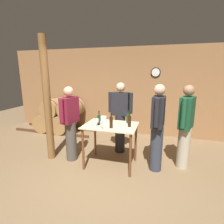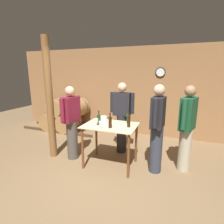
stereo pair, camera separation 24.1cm
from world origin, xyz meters
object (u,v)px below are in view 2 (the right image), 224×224
(wooden_post, at_px, (50,100))
(person_host, at_px, (71,122))
(wine_glass_near_left, at_px, (97,120))
(ice_bucket, at_px, (104,119))
(wine_bottle_right, at_px, (129,121))
(wine_bottle_far_left, at_px, (99,119))
(wine_glass_near_center, at_px, (100,123))
(person_visitor_bearded, at_px, (157,127))
(wine_bottle_left, at_px, (110,122))
(person_visitor_with_scarf, at_px, (187,127))
(wine_bottle_center, at_px, (128,118))
(person_visitor_near_door, at_px, (122,116))

(wooden_post, relative_size, person_host, 1.63)
(wine_glass_near_left, distance_m, ice_bucket, 0.30)
(wine_bottle_right, height_order, person_host, person_host)
(wine_bottle_far_left, xyz_separation_m, wine_glass_near_center, (0.15, -0.27, 0.01))
(ice_bucket, relative_size, person_visitor_bearded, 0.08)
(wine_bottle_left, xyz_separation_m, person_visitor_with_scarf, (1.40, 0.51, -0.10))
(wine_bottle_far_left, relative_size, wine_bottle_center, 1.03)
(wine_glass_near_left, distance_m, wine_glass_near_center, 0.24)
(wine_glass_near_left, distance_m, person_visitor_near_door, 0.89)
(ice_bucket, xyz_separation_m, person_host, (-0.71, -0.16, -0.08))
(wine_bottle_left, height_order, ice_bucket, wine_bottle_left)
(wine_bottle_far_left, height_order, wine_bottle_left, wine_bottle_left)
(wine_bottle_center, xyz_separation_m, wine_glass_near_left, (-0.56, -0.38, 0.00))
(wine_bottle_far_left, height_order, person_host, person_host)
(wine_bottle_far_left, bearing_deg, person_visitor_with_scarf, 12.73)
(wine_glass_near_left, bearing_deg, person_visitor_with_scarf, 15.57)
(person_visitor_with_scarf, bearing_deg, person_visitor_near_door, 165.77)
(wine_bottle_center, xyz_separation_m, person_visitor_with_scarf, (1.15, 0.10, -0.10))
(wine_bottle_far_left, bearing_deg, wine_bottle_center, 27.59)
(wine_glass_near_left, xyz_separation_m, person_visitor_near_door, (0.28, 0.84, -0.10))
(wine_bottle_right, bearing_deg, ice_bucket, 164.76)
(person_host, bearing_deg, wine_glass_near_center, -20.03)
(wine_glass_near_left, bearing_deg, wine_bottle_right, 11.71)
(person_host, bearing_deg, ice_bucket, 12.97)
(wine_bottle_left, relative_size, person_visitor_near_door, 0.17)
(wine_bottle_left, xyz_separation_m, wine_glass_near_center, (-0.15, -0.14, -0.00))
(person_visitor_bearded, xyz_separation_m, person_visitor_near_door, (-0.89, 0.62, -0.01))
(person_host, distance_m, person_visitor_near_door, 1.19)
(wine_bottle_far_left, relative_size, person_visitor_with_scarf, 0.17)
(wooden_post, relative_size, wine_bottle_far_left, 9.27)
(wooden_post, xyz_separation_m, wine_bottle_left, (1.48, -0.11, -0.34))
(wooden_post, bearing_deg, wine_bottle_left, -4.09)
(person_visitor_bearded, distance_m, person_visitor_near_door, 1.09)
(wine_bottle_right, relative_size, ice_bucket, 2.17)
(wine_bottle_far_left, bearing_deg, wine_bottle_right, 3.57)
(wine_glass_near_left, relative_size, person_visitor_bearded, 0.09)
(wine_bottle_left, relative_size, person_host, 0.18)
(wine_bottle_center, bearing_deg, wine_glass_near_left, -145.80)
(wine_bottle_center, distance_m, wine_bottle_right, 0.26)
(wine_bottle_far_left, xyz_separation_m, wine_glass_near_left, (-0.01, -0.09, 0.00))
(wine_bottle_center, xyz_separation_m, person_visitor_bearded, (0.61, -0.16, -0.08))
(wine_bottle_right, xyz_separation_m, ice_bucket, (-0.60, 0.16, -0.06))
(ice_bucket, xyz_separation_m, person_visitor_near_door, (0.25, 0.54, -0.05))
(wine_glass_near_left, height_order, ice_bucket, wine_glass_near_left)
(wine_glass_near_left, bearing_deg, person_visitor_bearded, 10.68)
(ice_bucket, relative_size, person_host, 0.09)
(wine_glass_near_center, height_order, person_visitor_bearded, person_visitor_bearded)
(wine_bottle_right, bearing_deg, wine_glass_near_center, -147.08)
(person_visitor_bearded, bearing_deg, person_visitor_near_door, 145.36)
(wine_glass_near_left, height_order, person_visitor_bearded, person_visitor_bearded)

